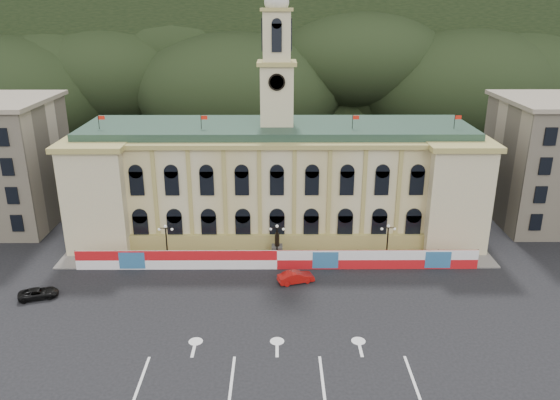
{
  "coord_description": "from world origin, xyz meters",
  "views": [
    {
      "loc": [
        0.06,
        -46.14,
        31.26
      ],
      "look_at": [
        0.38,
        18.0,
        8.08
      ],
      "focal_mm": 35.0,
      "sensor_mm": 36.0,
      "label": 1
    }
  ],
  "objects_px": {
    "statue": "(277,250)",
    "black_suv": "(38,293)",
    "lamp_center": "(277,240)",
    "red_sedan": "(296,277)"
  },
  "relations": [
    {
      "from": "statue",
      "to": "red_sedan",
      "type": "height_order",
      "value": "statue"
    },
    {
      "from": "lamp_center",
      "to": "red_sedan",
      "type": "bearing_deg",
      "value": -68.05
    },
    {
      "from": "red_sedan",
      "to": "lamp_center",
      "type": "bearing_deg",
      "value": 4.57
    },
    {
      "from": "statue",
      "to": "black_suv",
      "type": "bearing_deg",
      "value": -159.58
    },
    {
      "from": "red_sedan",
      "to": "black_suv",
      "type": "bearing_deg",
      "value": 79.39
    },
    {
      "from": "statue",
      "to": "lamp_center",
      "type": "relative_size",
      "value": 0.72
    },
    {
      "from": "lamp_center",
      "to": "black_suv",
      "type": "bearing_deg",
      "value": -161.48
    },
    {
      "from": "red_sedan",
      "to": "statue",
      "type": "bearing_deg",
      "value": 1.46
    },
    {
      "from": "lamp_center",
      "to": "red_sedan",
      "type": "height_order",
      "value": "lamp_center"
    },
    {
      "from": "lamp_center",
      "to": "red_sedan",
      "type": "distance_m",
      "value": 6.42
    }
  ]
}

